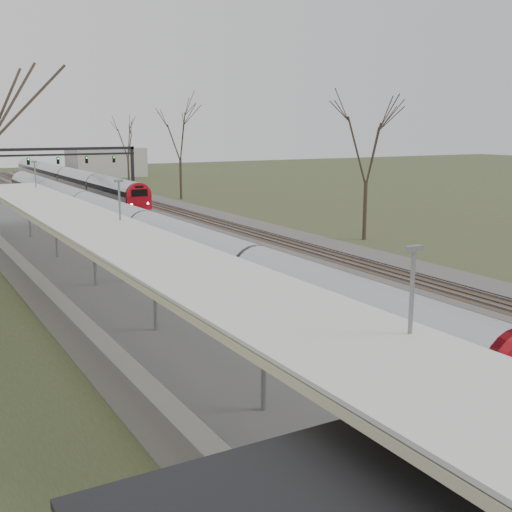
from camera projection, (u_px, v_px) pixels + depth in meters
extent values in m
cube|color=#474442|center=(132.00, 231.00, 53.41)|extent=(24.00, 160.00, 0.10)
cube|color=#4C3828|center=(59.00, 236.00, 50.48)|extent=(2.60, 160.00, 0.06)
cube|color=gray|center=(50.00, 236.00, 50.12)|extent=(0.07, 160.00, 0.12)
cube|color=gray|center=(68.00, 235.00, 50.82)|extent=(0.07, 160.00, 0.12)
cube|color=#4C3828|center=(103.00, 233.00, 52.19)|extent=(2.60, 160.00, 0.06)
cube|color=gray|center=(94.00, 232.00, 51.82)|extent=(0.07, 160.00, 0.12)
cube|color=gray|center=(111.00, 231.00, 52.52)|extent=(0.07, 160.00, 0.12)
cube|color=#4C3828|center=(144.00, 229.00, 53.89)|extent=(2.60, 160.00, 0.06)
cube|color=gray|center=(136.00, 229.00, 53.53)|extent=(0.07, 160.00, 0.12)
cube|color=gray|center=(152.00, 228.00, 54.22)|extent=(0.07, 160.00, 0.12)
cube|color=#4C3828|center=(182.00, 226.00, 55.59)|extent=(2.60, 160.00, 0.06)
cube|color=gray|center=(175.00, 226.00, 55.23)|extent=(0.07, 160.00, 0.12)
cube|color=gray|center=(190.00, 225.00, 55.93)|extent=(0.07, 160.00, 0.12)
cube|color=#4C3828|center=(218.00, 223.00, 57.30)|extent=(2.60, 160.00, 0.06)
cube|color=gray|center=(211.00, 223.00, 56.93)|extent=(0.07, 160.00, 0.12)
cube|color=gray|center=(225.00, 222.00, 57.63)|extent=(0.07, 160.00, 0.12)
cube|color=#9E9B93|center=(78.00, 281.00, 34.03)|extent=(3.50, 69.00, 1.00)
cylinder|color=slate|center=(264.00, 358.00, 17.04)|extent=(0.14, 0.14, 3.00)
cylinder|color=slate|center=(155.00, 292.00, 23.84)|extent=(0.14, 0.14, 3.00)
cylinder|color=slate|center=(94.00, 255.00, 30.65)|extent=(0.14, 0.14, 3.00)
cylinder|color=slate|center=(56.00, 232.00, 37.46)|extent=(0.14, 0.14, 3.00)
cylinder|color=slate|center=(29.00, 216.00, 44.27)|extent=(0.14, 0.14, 3.00)
cube|color=silver|center=(99.00, 226.00, 29.49)|extent=(4.10, 50.00, 0.12)
cube|color=beige|center=(99.00, 230.00, 29.53)|extent=(4.10, 50.00, 0.25)
cube|color=black|center=(133.00, 170.00, 83.47)|extent=(0.35, 0.35, 6.00)
cube|color=black|center=(51.00, 149.00, 77.90)|extent=(21.00, 0.35, 0.35)
cube|color=black|center=(51.00, 155.00, 78.04)|extent=(21.00, 0.25, 0.25)
cube|color=black|center=(28.00, 161.00, 76.67)|extent=(0.32, 0.22, 0.85)
sphere|color=#0CFF19|center=(28.00, 159.00, 76.50)|extent=(0.16, 0.16, 0.16)
cube|color=black|center=(58.00, 161.00, 78.38)|extent=(0.32, 0.22, 0.85)
sphere|color=#0CFF19|center=(58.00, 159.00, 78.21)|extent=(0.16, 0.16, 0.16)
cube|color=black|center=(87.00, 160.00, 80.08)|extent=(0.32, 0.22, 0.85)
sphere|color=#0CFF19|center=(87.00, 158.00, 79.91)|extent=(0.16, 0.16, 0.16)
cube|color=black|center=(114.00, 159.00, 81.78)|extent=(0.32, 0.22, 0.85)
sphere|color=#0CFF19|center=(114.00, 157.00, 81.61)|extent=(0.16, 0.16, 0.16)
cylinder|color=#2D231C|center=(365.00, 211.00, 48.73)|extent=(0.30, 0.30, 4.50)
cube|color=#A6A8B0|center=(112.00, 224.00, 49.77)|extent=(2.55, 75.00, 1.60)
cylinder|color=#A6A8B0|center=(112.00, 216.00, 49.64)|extent=(2.60, 74.70, 2.60)
cube|color=black|center=(112.00, 215.00, 49.62)|extent=(2.62, 74.40, 0.55)
sphere|color=white|center=(504.00, 412.00, 17.39)|extent=(0.22, 0.22, 0.22)
cube|color=black|center=(113.00, 236.00, 49.95)|extent=(1.80, 74.00, 0.35)
cube|color=#A6A8B0|center=(67.00, 181.00, 90.13)|extent=(2.55, 60.00, 1.60)
cylinder|color=#A6A8B0|center=(66.00, 176.00, 90.00)|extent=(2.60, 59.70, 2.60)
cube|color=black|center=(66.00, 175.00, 89.98)|extent=(2.62, 59.40, 0.55)
cube|color=#A60914|center=(139.00, 203.00, 64.69)|extent=(2.55, 0.50, 1.50)
cylinder|color=#A60914|center=(139.00, 196.00, 64.60)|extent=(2.60, 0.60, 2.60)
cube|color=black|center=(139.00, 193.00, 64.31)|extent=(1.70, 0.12, 0.70)
sphere|color=white|center=(132.00, 204.00, 64.13)|extent=(0.22, 0.22, 0.22)
sphere|color=white|center=(148.00, 203.00, 64.96)|extent=(0.22, 0.22, 0.22)
cube|color=black|center=(67.00, 187.00, 90.31)|extent=(1.80, 59.00, 0.35)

